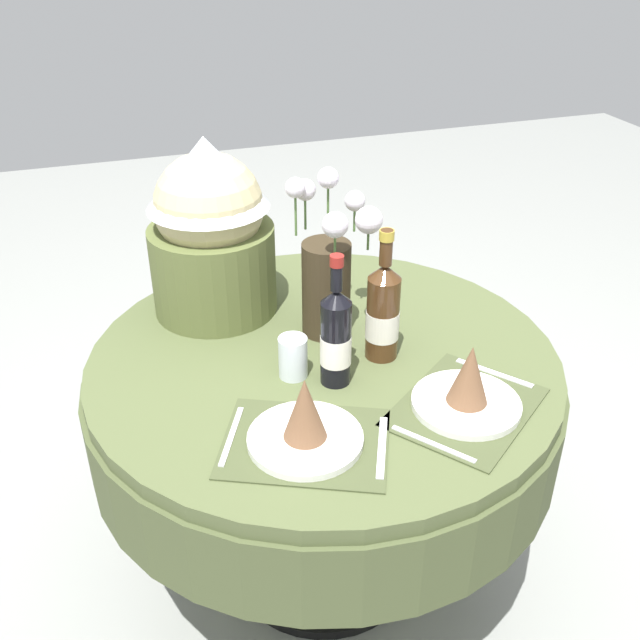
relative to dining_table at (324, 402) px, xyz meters
The scene contains 9 objects.
ground 0.59m from the dining_table, ahead, with size 8.00×8.00×0.00m, color gray.
dining_table is the anchor object (origin of this frame).
place_setting_left 0.39m from the dining_table, 114.94° to the right, with size 0.42×0.38×0.16m.
place_setting_right 0.43m from the dining_table, 53.24° to the right, with size 0.43×0.41×0.16m.
flower_vase 0.34m from the dining_table, 65.89° to the left, with size 0.20×0.22×0.41m.
wine_bottle_left 0.31m from the dining_table, 20.82° to the right, with size 0.08×0.08×0.33m.
wine_bottle_centre 0.29m from the dining_table, 95.32° to the right, with size 0.07×0.07×0.32m.
tumbler_near_left 0.23m from the dining_table, 146.18° to the right, with size 0.07×0.07×0.10m, color silver.
gift_tub_back_left 0.54m from the dining_table, 123.47° to the left, with size 0.33×0.33×0.47m.
Camera 1 is at (-0.48, -1.42, 1.72)m, focal length 40.78 mm.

